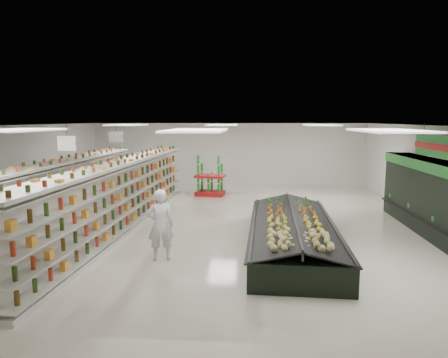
# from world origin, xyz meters

# --- Properties ---
(floor) EXTENTS (16.00, 16.00, 0.00)m
(floor) POSITION_xyz_m (0.00, 0.00, 0.00)
(floor) COLOR beige
(floor) RESTS_ON ground
(ceiling) EXTENTS (14.00, 16.00, 0.02)m
(ceiling) POSITION_xyz_m (0.00, 0.00, 3.20)
(ceiling) COLOR white
(ceiling) RESTS_ON wall_back
(wall_back) EXTENTS (14.00, 0.02, 3.20)m
(wall_back) POSITION_xyz_m (0.00, 8.00, 1.60)
(wall_back) COLOR silver
(wall_back) RESTS_ON floor
(wall_front) EXTENTS (14.00, 0.02, 3.20)m
(wall_front) POSITION_xyz_m (0.00, -8.00, 1.60)
(wall_front) COLOR silver
(wall_front) RESTS_ON floor
(wall_left) EXTENTS (0.02, 16.00, 3.20)m
(wall_left) POSITION_xyz_m (-7.00, 0.00, 1.60)
(wall_left) COLOR silver
(wall_left) RESTS_ON floor
(wall_right) EXTENTS (0.02, 16.00, 3.20)m
(wall_right) POSITION_xyz_m (7.00, 0.00, 1.60)
(wall_right) COLOR silver
(wall_right) RESTS_ON floor
(aisle_sign_near) EXTENTS (0.52, 0.06, 0.75)m
(aisle_sign_near) POSITION_xyz_m (-3.80, -2.00, 2.75)
(aisle_sign_near) COLOR white
(aisle_sign_near) RESTS_ON ceiling
(aisle_sign_far) EXTENTS (0.52, 0.06, 0.75)m
(aisle_sign_far) POSITION_xyz_m (-3.80, 2.00, 2.75)
(aisle_sign_far) COLOR white
(aisle_sign_far) RESTS_ON ceiling
(hortifruti_banner) EXTENTS (0.12, 3.20, 0.95)m
(hortifruti_banner) POSITION_xyz_m (6.25, -1.50, 2.65)
(hortifruti_banner) COLOR #217C28
(hortifruti_banner) RESTS_ON ceiling
(gondola_left) EXTENTS (1.16, 11.88, 2.06)m
(gondola_left) POSITION_xyz_m (-5.04, -0.45, 0.94)
(gondola_left) COLOR silver
(gondola_left) RESTS_ON floor
(gondola_center) EXTENTS (1.52, 12.17, 2.10)m
(gondola_center) POSITION_xyz_m (-2.84, -0.54, 0.97)
(gondola_center) COLOR silver
(gondola_center) RESTS_ON floor
(produce_island) EXTENTS (2.51, 6.30, 0.93)m
(produce_island) POSITION_xyz_m (2.30, -2.03, 0.42)
(produce_island) COLOR black
(produce_island) RESTS_ON floor
(soda_endcap) EXTENTS (1.40, 1.05, 1.65)m
(soda_endcap) POSITION_xyz_m (-0.64, 5.12, 0.80)
(soda_endcap) COLOR #AB1315
(soda_endcap) RESTS_ON floor
(shopper_main) EXTENTS (0.73, 0.58, 1.75)m
(shopper_main) POSITION_xyz_m (-1.00, -3.27, 0.88)
(shopper_main) COLOR silver
(shopper_main) RESTS_ON floor
(shopper_background) EXTENTS (0.48, 0.76, 1.55)m
(shopper_background) POSITION_xyz_m (-2.80, 3.84, 0.77)
(shopper_background) COLOR #9E8261
(shopper_background) RESTS_ON floor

